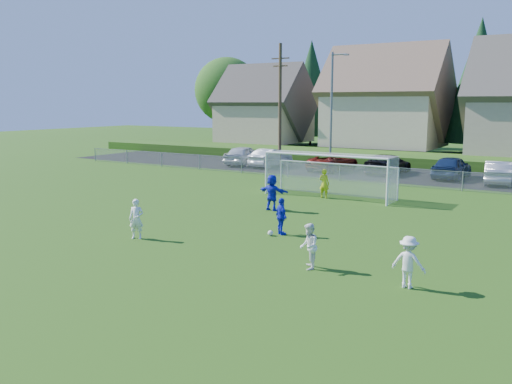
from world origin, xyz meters
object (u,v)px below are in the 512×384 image
player_blue_a (281,216)px  car_f (498,172)px  player_white_b (309,246)px  goalkeeper (324,184)px  car_d (387,164)px  soccer_goal (331,168)px  car_e (452,167)px  car_b (271,158)px  player_white_c (409,262)px  soccer_ball (270,233)px  player_blue_b (272,193)px  car_a (244,155)px  car_c (333,162)px  player_white_a (136,219)px

player_blue_a → car_f: (5.33, 19.68, -0.00)m
player_white_b → player_blue_a: size_ratio=0.99×
goalkeeper → car_d: bearing=-85.0°
soccer_goal → car_e: bearing=69.5°
player_white_b → player_blue_a: bearing=-165.5°
player_blue_a → car_b: (-12.21, 20.02, -0.01)m
player_white_c → goalkeeper: 14.89m
player_white_b → soccer_goal: size_ratio=0.20×
car_e → soccer_goal: (-4.20, -11.23, 0.82)m
soccer_goal → soccer_ball: bearing=-79.9°
car_d → car_e: car_e is taller
player_white_c → player_blue_a: size_ratio=1.01×
car_e → car_f: bearing=166.7°
player_white_c → goalkeeper: size_ratio=0.93×
player_blue_b → car_a: player_blue_b is taller
car_c → car_e: bearing=-171.0°
car_a → car_d: bearing=177.4°
car_b → soccer_goal: 14.79m
goalkeeper → car_b: 15.17m
player_white_b → soccer_goal: 13.83m
car_d → car_e: bearing=-176.3°
soccer_ball → car_e: size_ratio=0.05×
player_white_a → player_blue_b: size_ratio=0.88×
soccer_ball → car_b: 23.64m
car_f → goalkeeper: bearing=48.0°
player_white_b → player_blue_a: 4.62m
player_white_c → car_c: player_white_c is taller
player_white_a → car_e: 25.05m
car_e → car_f: size_ratio=1.04×
car_e → car_b: bearing=4.7°
car_a → car_b: 2.64m
goalkeeper → soccer_goal: (0.10, 0.65, 0.80)m
soccer_ball → car_e: bearing=83.3°
player_white_a → car_d: player_white_a is taller
soccer_ball → car_a: car_a is taller
car_e → car_f: 3.26m
car_f → soccer_ball: bearing=66.5°
player_white_b → player_blue_b: (-5.82, 7.66, 0.15)m
player_white_c → car_a: car_a is taller
player_white_b → car_a: car_a is taller
soccer_goal → car_f: bearing=54.6°
car_a → car_d: size_ratio=0.96×
car_c → goalkeeper: bearing=119.1°
player_white_a → soccer_goal: size_ratio=0.21×
soccer_ball → car_a: 25.03m
player_white_c → player_blue_a: 7.22m
car_b → car_e: size_ratio=0.95×
car_e → car_d: bearing=-0.8°
car_e → soccer_goal: 12.02m
soccer_ball → soccer_goal: 9.99m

